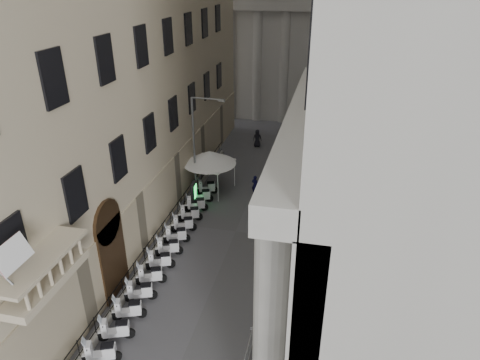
# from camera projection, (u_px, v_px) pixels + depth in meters

# --- Properties ---
(iron_fence) EXTENTS (0.30, 28.00, 1.40)m
(iron_fence) POSITION_uv_depth(u_px,v_px,m) (169.00, 233.00, 28.39)
(iron_fence) COLOR black
(iron_fence) RESTS_ON ground
(blue_awning) EXTENTS (1.60, 3.00, 3.00)m
(blue_awning) POSITION_uv_depth(u_px,v_px,m) (306.00, 192.00, 33.78)
(blue_awning) COLOR navy
(blue_awning) RESTS_ON ground
(scooter_3) EXTENTS (1.51, 1.02, 1.50)m
(scooter_3) POSITION_uv_depth(u_px,v_px,m) (117.00, 339.00, 20.23)
(scooter_3) COLOR white
(scooter_3) RESTS_ON ground
(scooter_4) EXTENTS (1.51, 1.02, 1.50)m
(scooter_4) POSITION_uv_depth(u_px,v_px,m) (130.00, 318.00, 21.43)
(scooter_4) COLOR white
(scooter_4) RESTS_ON ground
(scooter_5) EXTENTS (1.51, 1.02, 1.50)m
(scooter_5) POSITION_uv_depth(u_px,v_px,m) (142.00, 300.00, 22.64)
(scooter_5) COLOR white
(scooter_5) RESTS_ON ground
(scooter_6) EXTENTS (1.51, 1.02, 1.50)m
(scooter_6) POSITION_uv_depth(u_px,v_px,m) (152.00, 283.00, 23.84)
(scooter_6) COLOR white
(scooter_6) RESTS_ON ground
(scooter_7) EXTENTS (1.51, 1.02, 1.50)m
(scooter_7) POSITION_uv_depth(u_px,v_px,m) (161.00, 268.00, 25.04)
(scooter_7) COLOR white
(scooter_7) RESTS_ON ground
(scooter_8) EXTENTS (1.51, 1.02, 1.50)m
(scooter_8) POSITION_uv_depth(u_px,v_px,m) (169.00, 255.00, 26.24)
(scooter_8) COLOR white
(scooter_8) RESTS_ON ground
(scooter_9) EXTENTS (1.51, 1.02, 1.50)m
(scooter_9) POSITION_uv_depth(u_px,v_px,m) (177.00, 242.00, 27.44)
(scooter_9) COLOR white
(scooter_9) RESTS_ON ground
(scooter_10) EXTENTS (1.51, 1.02, 1.50)m
(scooter_10) POSITION_uv_depth(u_px,v_px,m) (184.00, 231.00, 28.64)
(scooter_10) COLOR white
(scooter_10) RESTS_ON ground
(scooter_11) EXTENTS (1.51, 1.02, 1.50)m
(scooter_11) POSITION_uv_depth(u_px,v_px,m) (191.00, 221.00, 29.84)
(scooter_11) COLOR white
(scooter_11) RESTS_ON ground
(scooter_12) EXTENTS (1.51, 1.02, 1.50)m
(scooter_12) POSITION_uv_depth(u_px,v_px,m) (197.00, 211.00, 31.04)
(scooter_12) COLOR white
(scooter_12) RESTS_ON ground
(scooter_13) EXTENTS (1.51, 1.02, 1.50)m
(scooter_13) POSITION_uv_depth(u_px,v_px,m) (202.00, 202.00, 32.24)
(scooter_13) COLOR white
(scooter_13) RESTS_ON ground
(scooter_14) EXTENTS (1.51, 1.02, 1.50)m
(scooter_14) POSITION_uv_depth(u_px,v_px,m) (207.00, 194.00, 33.44)
(scooter_14) COLOR white
(scooter_14) RESTS_ON ground
(barrier_2) EXTENTS (0.60, 2.40, 1.10)m
(barrier_2) POSITION_uv_depth(u_px,v_px,m) (251.00, 350.00, 19.65)
(barrier_2) COLOR #ADAFB5
(barrier_2) RESTS_ON ground
(barrier_3) EXTENTS (0.60, 2.40, 1.10)m
(barrier_3) POSITION_uv_depth(u_px,v_px,m) (261.00, 312.00, 21.85)
(barrier_3) COLOR #ADAFB5
(barrier_3) RESTS_ON ground
(barrier_4) EXTENTS (0.60, 2.40, 1.10)m
(barrier_4) POSITION_uv_depth(u_px,v_px,m) (268.00, 281.00, 24.04)
(barrier_4) COLOR #ADAFB5
(barrier_4) RESTS_ON ground
(barrier_5) EXTENTS (0.60, 2.40, 1.10)m
(barrier_5) POSITION_uv_depth(u_px,v_px,m) (275.00, 255.00, 26.23)
(barrier_5) COLOR #ADAFB5
(barrier_5) RESTS_ON ground
(barrier_6) EXTENTS (0.60, 2.40, 1.10)m
(barrier_6) POSITION_uv_depth(u_px,v_px,m) (280.00, 233.00, 28.43)
(barrier_6) COLOR #ADAFB5
(barrier_6) RESTS_ON ground
(barrier_7) EXTENTS (0.60, 2.40, 1.10)m
(barrier_7) POSITION_uv_depth(u_px,v_px,m) (285.00, 214.00, 30.62)
(barrier_7) COLOR #ADAFB5
(barrier_7) RESTS_ON ground
(barrier_8) EXTENTS (0.60, 2.40, 1.10)m
(barrier_8) POSITION_uv_depth(u_px,v_px,m) (289.00, 198.00, 32.82)
(barrier_8) COLOR #ADAFB5
(barrier_8) RESTS_ON ground
(security_tent) EXTENTS (4.10, 4.10, 3.33)m
(security_tent) POSITION_uv_depth(u_px,v_px,m) (207.00, 156.00, 33.21)
(security_tent) COLOR white
(security_tent) RESTS_ON ground
(street_lamp) EXTENTS (2.53, 0.32, 7.75)m
(street_lamp) POSITION_uv_depth(u_px,v_px,m) (197.00, 139.00, 31.34)
(street_lamp) COLOR gray
(street_lamp) RESTS_ON ground
(info_kiosk) EXTENTS (0.32, 0.86, 1.81)m
(info_kiosk) POSITION_uv_depth(u_px,v_px,m) (194.00, 193.00, 31.57)
(info_kiosk) COLOR black
(info_kiosk) RESTS_ON ground
(pedestrian_a) EXTENTS (0.68, 0.55, 1.60)m
(pedestrian_a) POSITION_uv_depth(u_px,v_px,m) (255.00, 185.00, 33.02)
(pedestrian_a) COLOR black
(pedestrian_a) RESTS_ON ground
(pedestrian_b) EXTENTS (0.93, 0.80, 1.67)m
(pedestrian_b) POSITION_uv_depth(u_px,v_px,m) (291.00, 140.00, 41.71)
(pedestrian_b) COLOR black
(pedestrian_b) RESTS_ON ground
(pedestrian_c) EXTENTS (0.95, 0.71, 1.75)m
(pedestrian_c) POSITION_uv_depth(u_px,v_px,m) (257.00, 138.00, 42.13)
(pedestrian_c) COLOR black
(pedestrian_c) RESTS_ON ground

